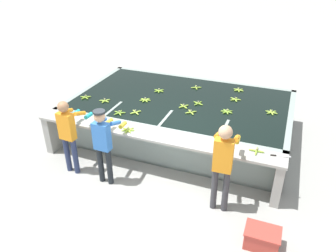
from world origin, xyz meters
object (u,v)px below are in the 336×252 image
(worker_0, at_px, (68,131))
(worker_2, at_px, (223,160))
(banana_bunch_floating_11, at_px, (145,100))
(knife_0, at_px, (277,156))
(banana_bunch_ledge_1, at_px, (128,130))
(banana_bunch_floating_0, at_px, (85,97))
(worker_1, at_px, (103,140))
(banana_bunch_floating_1, at_px, (159,91))
(banana_bunch_floating_4, at_px, (235,99))
(banana_bunch_floating_9, at_px, (196,87))
(banana_bunch_floating_5, at_px, (136,112))
(banana_bunch_floating_10, at_px, (119,113))
(banana_bunch_floating_2, at_px, (198,103))
(banana_bunch_floating_3, at_px, (105,101))
(banana_bunch_floating_8, at_px, (191,112))
(banana_bunch_floating_13, at_px, (227,112))
(banana_bunch_floating_7, at_px, (272,112))
(banana_bunch_floating_12, at_px, (184,106))
(crate, at_px, (262,238))
(banana_bunch_floating_6, at_px, (239,90))
(banana_bunch_ledge_0, at_px, (256,151))

(worker_0, relative_size, worker_2, 0.94)
(banana_bunch_floating_11, height_order, knife_0, banana_bunch_floating_11)
(banana_bunch_ledge_1, bearing_deg, banana_bunch_floating_0, 148.04)
(worker_1, relative_size, banana_bunch_floating_1, 5.63)
(banana_bunch_floating_4, distance_m, banana_bunch_floating_9, 1.16)
(banana_bunch_floating_0, relative_size, banana_bunch_floating_5, 1.13)
(banana_bunch_floating_10, height_order, banana_bunch_floating_11, same)
(banana_bunch_floating_2, height_order, banana_bunch_ledge_1, banana_bunch_ledge_1)
(worker_1, bearing_deg, banana_bunch_floating_1, 89.28)
(banana_bunch_floating_3, distance_m, banana_bunch_floating_8, 2.11)
(knife_0, bearing_deg, banana_bunch_floating_13, 130.67)
(knife_0, bearing_deg, banana_bunch_floating_7, 98.98)
(banana_bunch_floating_10, bearing_deg, banana_bunch_floating_11, 73.89)
(worker_0, bearing_deg, worker_2, -0.02)
(banana_bunch_floating_3, xyz_separation_m, banana_bunch_floating_12, (1.85, 0.38, 0.00))
(banana_bunch_floating_4, height_order, banana_bunch_ledge_1, banana_bunch_ledge_1)
(worker_2, distance_m, banana_bunch_floating_3, 3.56)
(banana_bunch_floating_1, relative_size, banana_bunch_floating_8, 1.20)
(banana_bunch_floating_10, bearing_deg, banana_bunch_floating_1, 77.38)
(banana_bunch_floating_0, height_order, banana_bunch_ledge_1, banana_bunch_ledge_1)
(banana_bunch_ledge_1, bearing_deg, banana_bunch_floating_5, 105.36)
(banana_bunch_floating_2, height_order, banana_bunch_floating_5, same)
(banana_bunch_floating_0, bearing_deg, banana_bunch_floating_2, 13.81)
(banana_bunch_floating_13, bearing_deg, crate, -65.78)
(banana_bunch_floating_4, distance_m, banana_bunch_floating_6, 0.62)
(banana_bunch_floating_1, bearing_deg, banana_bunch_ledge_0, -35.76)
(banana_bunch_floating_8, bearing_deg, banana_bunch_floating_7, 21.01)
(worker_2, distance_m, banana_bunch_floating_11, 3.04)
(banana_bunch_ledge_1, bearing_deg, banana_bunch_floating_4, 52.91)
(banana_bunch_floating_0, xyz_separation_m, banana_bunch_ledge_0, (4.22, -0.92, 0.00))
(worker_2, relative_size, banana_bunch_floating_0, 6.17)
(banana_bunch_ledge_1, bearing_deg, knife_0, 2.78)
(banana_bunch_floating_4, xyz_separation_m, crate, (1.15, -3.37, -0.77))
(banana_bunch_floating_4, bearing_deg, knife_0, -61.39)
(banana_bunch_floating_3, bearing_deg, banana_bunch_floating_2, 17.29)
(banana_bunch_floating_4, bearing_deg, worker_1, -124.65)
(worker_1, distance_m, banana_bunch_floating_1, 2.65)
(banana_bunch_floating_5, bearing_deg, banana_bunch_floating_11, 96.73)
(banana_bunch_floating_11, bearing_deg, worker_1, -88.39)
(banana_bunch_floating_8, bearing_deg, knife_0, -29.09)
(banana_bunch_floating_8, relative_size, banana_bunch_floating_9, 0.88)
(banana_bunch_floating_4, height_order, banana_bunch_floating_10, same)
(knife_0, bearing_deg, banana_bunch_ledge_1, -177.22)
(banana_bunch_floating_11, bearing_deg, worker_2, -39.96)
(banana_bunch_floating_3, relative_size, crate, 0.50)
(banana_bunch_floating_11, distance_m, crate, 4.13)
(worker_0, xyz_separation_m, banana_bunch_floating_12, (1.75, 1.94, -0.03))
(banana_bunch_floating_1, xyz_separation_m, banana_bunch_floating_2, (1.15, -0.37, 0.00))
(banana_bunch_floating_9, relative_size, knife_0, 0.77)
(banana_bunch_floating_8, bearing_deg, banana_bunch_floating_0, -176.80)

